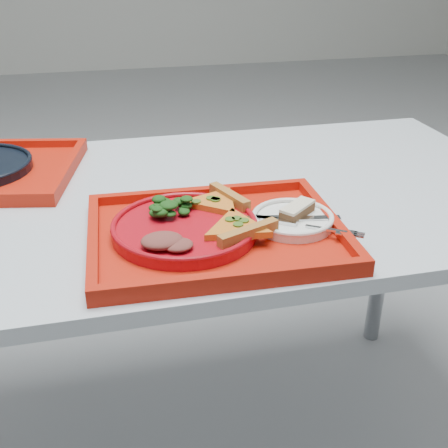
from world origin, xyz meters
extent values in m
plane|color=#9A9CA2|center=(0.00, 0.00, 0.00)|extent=(10.00, 10.00, 0.00)
cube|color=silver|center=(0.00, 0.00, 0.73)|extent=(1.60, 0.80, 0.03)
cylinder|color=gray|center=(0.72, 0.32, 0.36)|extent=(0.05, 0.05, 0.72)
cube|color=#AE1809|center=(0.06, -0.21, 0.76)|extent=(0.46, 0.37, 0.01)
cylinder|color=#A60B15|center=(0.00, -0.20, 0.77)|extent=(0.26, 0.26, 0.02)
cylinder|color=white|center=(0.20, -0.21, 0.77)|extent=(0.15, 0.15, 0.01)
ellipsoid|color=black|center=(-0.02, -0.15, 0.80)|extent=(0.08, 0.07, 0.04)
ellipsoid|color=brown|center=(-0.05, -0.27, 0.79)|extent=(0.07, 0.06, 0.02)
cube|color=#4D2C19|center=(0.21, -0.20, 0.78)|extent=(0.08, 0.07, 0.02)
cube|color=beige|center=(0.21, -0.20, 0.80)|extent=(0.08, 0.07, 0.01)
cube|color=silver|center=(0.19, -0.22, 0.78)|extent=(0.18, 0.05, 0.01)
cube|color=silver|center=(0.21, -0.25, 0.78)|extent=(0.17, 0.12, 0.01)
camera|label=1|loc=(-0.13, -1.08, 1.24)|focal=45.00mm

